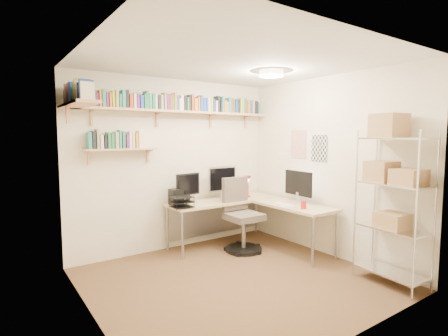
% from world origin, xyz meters
% --- Properties ---
extents(ground, '(3.20, 3.20, 0.00)m').
position_xyz_m(ground, '(0.00, 0.00, 0.00)').
color(ground, '#4C2F20').
rests_on(ground, ground).
extents(room_shell, '(3.24, 3.04, 2.52)m').
position_xyz_m(room_shell, '(0.00, 0.00, 1.55)').
color(room_shell, beige).
rests_on(room_shell, ground).
extents(wall_shelves, '(3.12, 1.09, 0.80)m').
position_xyz_m(wall_shelves, '(-0.41, 1.30, 2.03)').
color(wall_shelves, tan).
rests_on(wall_shelves, ground).
extents(corner_desk, '(1.85, 1.77, 1.20)m').
position_xyz_m(corner_desk, '(0.69, 0.95, 0.69)').
color(corner_desk, tan).
rests_on(corner_desk, ground).
extents(office_chair, '(0.56, 0.57, 1.06)m').
position_xyz_m(office_chair, '(0.70, 0.81, 0.45)').
color(office_chair, black).
rests_on(office_chair, ground).
extents(wire_rack, '(0.43, 0.78, 1.92)m').
position_xyz_m(wire_rack, '(1.36, -1.07, 1.24)').
color(wire_rack, silver).
rests_on(wire_rack, ground).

